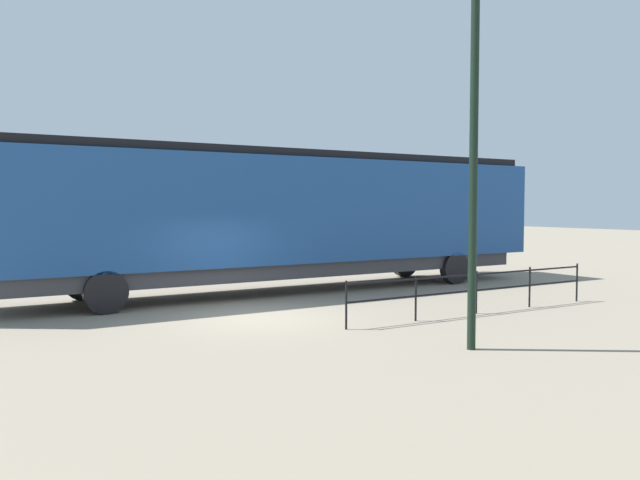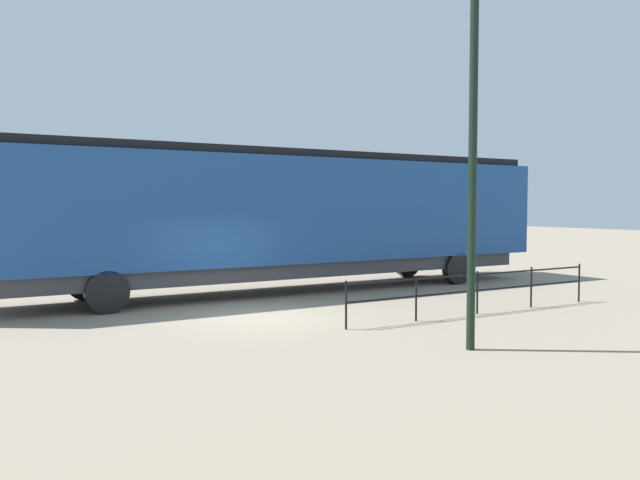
% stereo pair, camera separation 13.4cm
% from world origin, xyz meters
% --- Properties ---
extents(ground_plane, '(120.00, 120.00, 0.00)m').
position_xyz_m(ground_plane, '(0.00, 0.00, 0.00)').
color(ground_plane, gray).
extents(locomotive, '(3.04, 18.48, 4.41)m').
position_xyz_m(locomotive, '(-3.70, 3.42, 2.47)').
color(locomotive, navy).
rests_on(locomotive, ground_plane).
extents(lamp_post, '(0.53, 0.53, 7.15)m').
position_xyz_m(lamp_post, '(5.38, 1.99, 4.97)').
color(lamp_post, black).
rests_on(lamp_post, ground_plane).
extents(platform_fence, '(0.05, 7.96, 1.08)m').
position_xyz_m(platform_fence, '(2.52, 5.01, 0.71)').
color(platform_fence, black).
rests_on(platform_fence, ground_plane).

